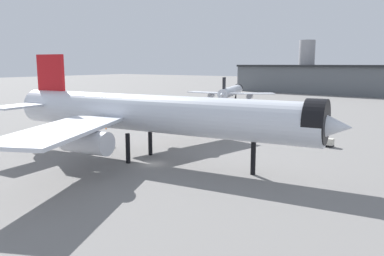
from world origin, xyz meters
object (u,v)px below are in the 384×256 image
(traffic_cone_near_nose, at_px, (106,128))
(service_truck_front, at_px, (282,127))
(airliner_near_gate, at_px, (151,114))
(airliner_far_taxiway, at_px, (231,92))
(baggage_cart_trailing, at_px, (328,142))

(traffic_cone_near_nose, bearing_deg, service_truck_front, 26.06)
(airliner_near_gate, xyz_separation_m, airliner_far_taxiway, (-38.62, 100.19, -3.23))
(airliner_near_gate, bearing_deg, service_truck_front, 70.84)
(airliner_near_gate, distance_m, airliner_far_taxiway, 107.43)
(airliner_far_taxiway, bearing_deg, service_truck_front, -159.49)
(airliner_near_gate, relative_size, airliner_far_taxiway, 1.63)
(baggage_cart_trailing, bearing_deg, traffic_cone_near_nose, 11.72)
(service_truck_front, bearing_deg, traffic_cone_near_nose, -92.99)
(baggage_cart_trailing, relative_size, traffic_cone_near_nose, 3.95)
(traffic_cone_near_nose, bearing_deg, airliner_near_gate, -30.77)
(baggage_cart_trailing, bearing_deg, service_truck_front, -33.11)
(service_truck_front, bearing_deg, airliner_near_gate, -41.68)
(airliner_near_gate, relative_size, baggage_cart_trailing, 28.50)
(airliner_far_taxiway, relative_size, baggage_cart_trailing, 17.52)
(airliner_near_gate, relative_size, traffic_cone_near_nose, 112.65)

